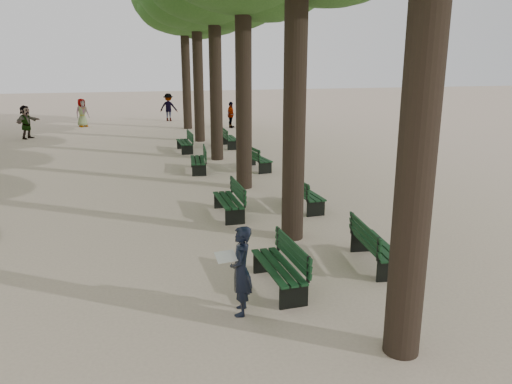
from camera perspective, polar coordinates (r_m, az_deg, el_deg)
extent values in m
plane|color=#C8B197|center=(9.09, 1.16, -12.40)|extent=(120.00, 120.00, 0.00)
cylinder|color=#33261C|center=(6.87, 18.47, 10.64)|extent=(0.52, 0.52, 7.50)
cylinder|color=#33261C|center=(11.39, 4.50, 12.79)|extent=(0.52, 0.52, 7.50)
cylinder|color=#33261C|center=(16.19, -1.44, 13.49)|extent=(0.52, 0.52, 7.50)
cylinder|color=#33261C|center=(21.09, -4.66, 13.80)|extent=(0.52, 0.52, 7.50)
cylinder|color=#33261C|center=(26.03, -6.66, 13.98)|extent=(0.52, 0.52, 7.50)
cylinder|color=#33261C|center=(30.98, -8.03, 14.09)|extent=(0.52, 0.52, 7.50)
cube|color=black|center=(9.46, 2.50, -9.74)|extent=(0.59, 1.82, 0.45)
cube|color=black|center=(9.37, 2.51, -8.49)|extent=(0.61, 1.82, 0.04)
cube|color=black|center=(9.35, 4.16, -6.76)|extent=(0.11, 1.80, 0.40)
cube|color=black|center=(13.67, -3.22, -1.84)|extent=(0.54, 1.80, 0.45)
cube|color=black|center=(13.61, -3.23, -0.93)|extent=(0.56, 1.80, 0.04)
cube|color=black|center=(13.59, -2.09, 0.25)|extent=(0.06, 1.80, 0.40)
cube|color=black|center=(19.16, -6.67, 3.00)|extent=(0.71, 1.85, 0.45)
cube|color=black|center=(19.12, -6.69, 3.66)|extent=(0.73, 1.85, 0.04)
cube|color=black|center=(19.08, -5.87, 4.49)|extent=(0.23, 1.79, 0.40)
cube|color=black|center=(23.38, -8.19, 5.13)|extent=(0.57, 1.81, 0.45)
cube|color=black|center=(23.34, -8.21, 5.67)|extent=(0.59, 1.81, 0.04)
cube|color=black|center=(23.34, -7.55, 6.36)|extent=(0.09, 1.80, 0.40)
cube|color=black|center=(10.75, 13.54, -7.04)|extent=(0.73, 1.85, 0.45)
cube|color=black|center=(10.67, 13.62, -5.92)|extent=(0.75, 1.85, 0.04)
cube|color=black|center=(10.48, 12.28, -4.65)|extent=(0.25, 1.79, 0.40)
cube|color=black|center=(14.41, 5.66, -0.99)|extent=(0.60, 1.82, 0.45)
cube|color=black|center=(14.35, 5.68, -0.13)|extent=(0.62, 1.82, 0.04)
cube|color=black|center=(14.18, 4.67, 0.84)|extent=(0.12, 1.80, 0.40)
cube|color=black|center=(19.38, 0.18, 3.24)|extent=(0.76, 1.85, 0.45)
cube|color=black|center=(19.34, 0.18, 3.90)|extent=(0.78, 1.86, 0.04)
cube|color=black|center=(19.18, -0.59, 4.62)|extent=(0.29, 1.79, 0.40)
cube|color=black|center=(24.37, -2.97, 5.66)|extent=(0.55, 1.81, 0.45)
cube|color=black|center=(24.33, -2.98, 6.18)|extent=(0.57, 1.81, 0.04)
cube|color=black|center=(24.24, -3.64, 6.78)|extent=(0.07, 1.80, 0.40)
imported|color=black|center=(8.39, -1.72, -8.98)|extent=(0.46, 0.68, 1.54)
cube|color=white|center=(8.23, -3.45, -7.38)|extent=(0.37, 0.29, 0.12)
imported|color=#262628|center=(33.57, -19.25, 8.55)|extent=(0.91, 0.76, 1.76)
imported|color=#262628|center=(35.33, -9.96, 9.53)|extent=(1.26, 0.76, 1.87)
imported|color=#262628|center=(29.58, -24.79, 7.27)|extent=(1.15, 1.60, 1.78)
imported|color=#262628|center=(31.25, -2.90, 8.80)|extent=(0.77, 0.97, 1.60)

